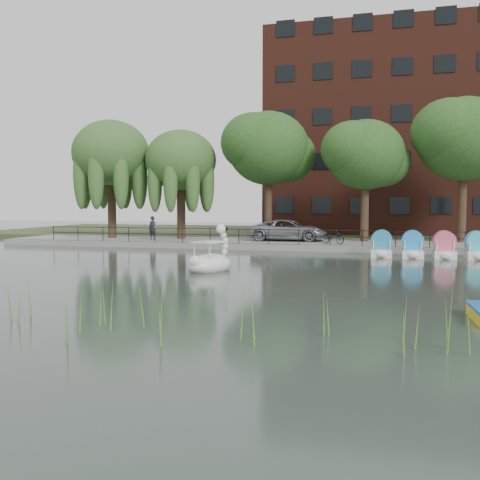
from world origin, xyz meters
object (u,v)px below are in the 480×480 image
at_px(minivan, 289,229).
at_px(pedestrian, 152,226).
at_px(bicycle, 333,236).
at_px(swan_boat, 211,261).

relative_size(minivan, pedestrian, 3.16).
xyz_separation_m(bicycle, pedestrian, (-13.11, 0.69, 0.49)).
relative_size(pedestrian, swan_boat, 0.68).
relative_size(minivan, bicycle, 3.63).
bearing_deg(swan_boat, bicycle, 90.92).
bearing_deg(swan_boat, pedestrian, 144.74).
bearing_deg(bicycle, swan_boat, -170.96).
distance_m(minivan, pedestrian, 9.92).
height_order(bicycle, swan_boat, swan_boat).
bearing_deg(pedestrian, swan_boat, -40.23).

